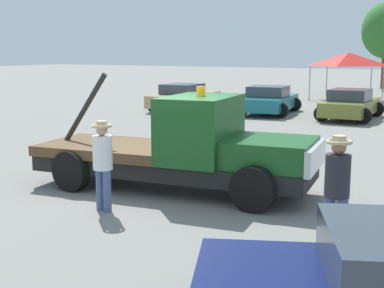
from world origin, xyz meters
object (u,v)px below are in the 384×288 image
Objects in this scene: person_near_truck at (337,183)px; canopy_tent_red at (348,59)px; parked_car_teal at (269,100)px; parked_car_tan at (184,97)px; person_at_hood at (103,158)px; parked_car_olive at (350,105)px; tow_truck at (188,150)px.

canopy_tent_red reaches higher than person_near_truck.
parked_car_teal is at bearing -98.50° from canopy_tent_red.
parked_car_tan is 1.04× the size of parked_car_teal.
person_near_truck is 0.48× the size of canopy_tent_red.
person_at_hood is at bearing 93.81° from person_near_truck.
parked_car_olive is at bearing 14.14° from person_near_truck.
person_at_hood is 16.24m from parked_car_olive.
parked_car_tan is at bearing 34.30° from person_at_hood.
person_near_truck is 0.40× the size of parked_car_olive.
tow_truck is 1.38× the size of parked_car_teal.
parked_car_teal is 3.90m from parked_car_olive.
tow_truck is 16.03m from parked_car_tan.
canopy_tent_red is at bearing 12.61° from person_at_hood.
parked_car_olive is 9.86m from canopy_tent_red.
tow_truck is at bearing 178.95° from parked_car_olive.
tow_truck is at bearing -83.78° from canopy_tent_red.
person_near_truck is at bearing -162.55° from parked_car_teal.
parked_car_olive is at bearing -99.98° from parked_car_teal.
parked_car_tan is (-8.32, 13.70, -0.25)m from tow_truck.
parked_car_olive is (0.59, 16.22, -0.37)m from person_at_hood.
canopy_tent_red is (1.38, 9.21, 1.84)m from parked_car_teal.
person_at_hood is at bearing 176.70° from parked_car_olive.
parked_car_tan is 1.10× the size of parked_car_olive.
canopy_tent_red is (-2.56, 23.52, 1.59)m from tow_truck.
person_near_truck reaches higher than parked_car_olive.
person_at_hood is at bearing -115.05° from tow_truck.
person_near_truck is at bearing -144.29° from parked_car_tan.
person_near_truck is 1.02× the size of person_at_hood.
parked_car_olive is at bearing 82.17° from tow_truck.
person_near_truck reaches higher than person_at_hood.
tow_truck is 23.71m from canopy_tent_red.
parked_car_teal is (-3.31, 16.37, -0.36)m from person_at_hood.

